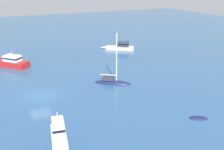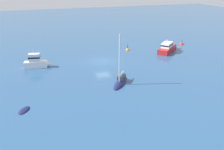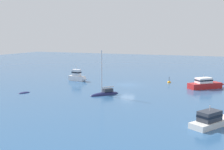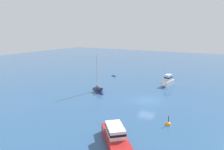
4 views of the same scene
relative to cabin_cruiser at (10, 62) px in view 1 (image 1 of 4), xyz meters
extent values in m
plane|color=#2D5684|center=(-1.81, 13.77, -0.75)|extent=(160.00, 160.00, 0.00)
cube|color=#B21E1E|center=(-0.14, 0.16, -0.27)|extent=(5.38, 5.70, 0.97)
cube|color=white|center=(-0.32, 0.36, 0.68)|extent=(2.94, 3.03, 0.92)
cube|color=black|center=(-0.32, 0.36, 0.72)|extent=(2.99, 3.08, 0.24)
cylinder|color=silver|center=(-0.32, 0.36, 1.44)|extent=(0.08, 0.08, 0.61)
cube|color=white|center=(-1.26, 24.81, -0.25)|extent=(1.91, 3.75, 1.01)
cone|color=white|center=(-1.68, 22.66, -0.25)|extent=(1.16, 1.07, 1.01)
cube|color=silver|center=(-1.24, 24.92, 0.90)|extent=(1.31, 1.89, 1.30)
cube|color=black|center=(-1.24, 24.92, 0.97)|extent=(1.36, 1.94, 0.24)
cylinder|color=silver|center=(-1.24, 24.92, 1.92)|extent=(0.08, 0.08, 0.75)
cube|color=silver|center=(-21.19, -2.10, -0.45)|extent=(5.66, 4.48, 0.60)
cone|color=silver|center=(-18.29, -3.95, -0.45)|extent=(1.50, 1.26, 0.60)
cube|color=#2D333D|center=(-21.71, -1.77, 0.38)|extent=(2.74, 2.45, 1.05)
cube|color=black|center=(-21.71, -1.77, 0.43)|extent=(2.80, 2.51, 0.24)
cylinder|color=silver|center=(-21.71, -1.77, 1.19)|extent=(0.08, 0.08, 0.57)
ellipsoid|color=#191E4C|center=(-11.61, 14.20, -0.75)|extent=(4.77, 3.96, 0.92)
cube|color=#2D333D|center=(-11.13, 13.85, -0.05)|extent=(1.73, 1.59, 0.48)
cylinder|color=silver|center=(-12.02, 14.50, 2.95)|extent=(0.17, 0.17, 6.48)
cylinder|color=silver|center=(-11.11, 13.84, 0.44)|extent=(1.89, 1.44, 0.13)
ellipsoid|color=#191E4C|center=(-15.19, 26.74, -0.75)|extent=(2.12, 1.76, 0.38)
camera|label=1|loc=(3.25, 44.46, 12.57)|focal=42.64mm
camera|label=2|loc=(-40.36, 25.18, 12.75)|focal=39.30mm
camera|label=3|loc=(-51.05, -2.98, 8.51)|focal=45.29mm
camera|label=4|loc=(8.39, -15.52, 10.38)|focal=31.72mm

